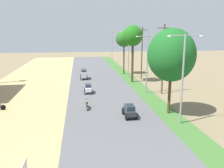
{
  "coord_description": "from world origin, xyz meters",
  "views": [
    {
      "loc": [
        -3.08,
        -7.96,
        8.13
      ],
      "look_at": [
        0.94,
        20.39,
        1.81
      ],
      "focal_mm": 38.12,
      "sensor_mm": 36.0,
      "label": 1
    }
  ],
  "objects_px": {
    "streetlamp_farthest": "(112,44)",
    "car_van_silver": "(84,74)",
    "median_tree_third": "(124,39)",
    "streetlamp_mid": "(147,60)",
    "utility_pole_far": "(142,52)",
    "motorbike_ahead_second": "(87,104)",
    "utility_pole_near": "(163,58)",
    "car_hatchback_white": "(88,88)",
    "streetlamp_near": "(183,73)",
    "streetlamp_far": "(129,51)",
    "median_tree_second": "(133,36)",
    "median_tree_nearest": "(171,55)",
    "car_sedan_charcoal": "(130,110)"
  },
  "relations": [
    {
      "from": "median_tree_nearest",
      "to": "streetlamp_far",
      "type": "relative_size",
      "value": 1.01
    },
    {
      "from": "utility_pole_near",
      "to": "car_hatchback_white",
      "type": "distance_m",
      "value": 10.63
    },
    {
      "from": "median_tree_nearest",
      "to": "car_hatchback_white",
      "type": "height_order",
      "value": "median_tree_nearest"
    },
    {
      "from": "streetlamp_mid",
      "to": "utility_pole_near",
      "type": "bearing_deg",
      "value": -9.86
    },
    {
      "from": "median_tree_nearest",
      "to": "streetlamp_far",
      "type": "distance_m",
      "value": 19.76
    },
    {
      "from": "streetlamp_mid",
      "to": "streetlamp_farthest",
      "type": "distance_m",
      "value": 32.83
    },
    {
      "from": "motorbike_ahead_second",
      "to": "median_tree_second",
      "type": "bearing_deg",
      "value": 58.53
    },
    {
      "from": "median_tree_nearest",
      "to": "car_hatchback_white",
      "type": "xyz_separation_m",
      "value": [
        -7.74,
        9.11,
        -5.17
      ]
    },
    {
      "from": "median_tree_third",
      "to": "median_tree_second",
      "type": "bearing_deg",
      "value": -90.46
    },
    {
      "from": "utility_pole_near",
      "to": "utility_pole_far",
      "type": "xyz_separation_m",
      "value": [
        -0.08,
        10.3,
        -0.09
      ]
    },
    {
      "from": "median_tree_nearest",
      "to": "motorbike_ahead_second",
      "type": "relative_size",
      "value": 4.69
    },
    {
      "from": "median_tree_third",
      "to": "car_van_silver",
      "type": "height_order",
      "value": "median_tree_third"
    },
    {
      "from": "streetlamp_far",
      "to": "motorbike_ahead_second",
      "type": "relative_size",
      "value": 4.62
    },
    {
      "from": "streetlamp_farthest",
      "to": "car_van_silver",
      "type": "height_order",
      "value": "streetlamp_farthest"
    },
    {
      "from": "median_tree_second",
      "to": "streetlamp_farthest",
      "type": "height_order",
      "value": "median_tree_second"
    },
    {
      "from": "median_tree_third",
      "to": "utility_pole_near",
      "type": "distance_m",
      "value": 15.65
    },
    {
      "from": "streetlamp_far",
      "to": "car_hatchback_white",
      "type": "relative_size",
      "value": 4.15
    },
    {
      "from": "median_tree_nearest",
      "to": "car_hatchback_white",
      "type": "relative_size",
      "value": 4.21
    },
    {
      "from": "car_sedan_charcoal",
      "to": "streetlamp_farthest",
      "type": "bearing_deg",
      "value": 84.28
    },
    {
      "from": "streetlamp_farthest",
      "to": "motorbike_ahead_second",
      "type": "bearing_deg",
      "value": -101.99
    },
    {
      "from": "utility_pole_near",
      "to": "utility_pole_far",
      "type": "relative_size",
      "value": 1.02
    },
    {
      "from": "median_tree_nearest",
      "to": "median_tree_second",
      "type": "bearing_deg",
      "value": 91.05
    },
    {
      "from": "streetlamp_far",
      "to": "utility_pole_far",
      "type": "xyz_separation_m",
      "value": [
        1.97,
        -1.73,
        -0.18
      ]
    },
    {
      "from": "median_tree_third",
      "to": "streetlamp_mid",
      "type": "relative_size",
      "value": 1.08
    },
    {
      "from": "streetlamp_far",
      "to": "streetlamp_farthest",
      "type": "bearing_deg",
      "value": 90.0
    },
    {
      "from": "streetlamp_near",
      "to": "streetlamp_mid",
      "type": "relative_size",
      "value": 1.03
    },
    {
      "from": "streetlamp_farthest",
      "to": "motorbike_ahead_second",
      "type": "xyz_separation_m",
      "value": [
        -8.14,
        -38.34,
        -4.33
      ]
    },
    {
      "from": "car_hatchback_white",
      "to": "car_van_silver",
      "type": "relative_size",
      "value": 0.83
    },
    {
      "from": "streetlamp_near",
      "to": "car_van_silver",
      "type": "bearing_deg",
      "value": 110.32
    },
    {
      "from": "streetlamp_farthest",
      "to": "car_hatchback_white",
      "type": "xyz_separation_m",
      "value": [
        -7.71,
        -31.77,
        -4.16
      ]
    },
    {
      "from": "median_tree_second",
      "to": "car_sedan_charcoal",
      "type": "relative_size",
      "value": 4.03
    },
    {
      "from": "streetlamp_near",
      "to": "motorbike_ahead_second",
      "type": "bearing_deg",
      "value": 146.54
    },
    {
      "from": "streetlamp_far",
      "to": "car_van_silver",
      "type": "height_order",
      "value": "streetlamp_far"
    },
    {
      "from": "streetlamp_near",
      "to": "car_hatchback_white",
      "type": "distance_m",
      "value": 14.74
    },
    {
      "from": "car_sedan_charcoal",
      "to": "car_van_silver",
      "type": "height_order",
      "value": "car_van_silver"
    },
    {
      "from": "streetlamp_mid",
      "to": "streetlamp_far",
      "type": "xyz_separation_m",
      "value": [
        0.0,
        11.67,
        0.34
      ]
    },
    {
      "from": "utility_pole_far",
      "to": "car_sedan_charcoal",
      "type": "relative_size",
      "value": 3.94
    },
    {
      "from": "streetlamp_far",
      "to": "utility_pole_near",
      "type": "relative_size",
      "value": 0.92
    },
    {
      "from": "streetlamp_near",
      "to": "utility_pole_near",
      "type": "bearing_deg",
      "value": 79.01
    },
    {
      "from": "utility_pole_far",
      "to": "motorbike_ahead_second",
      "type": "height_order",
      "value": "utility_pole_far"
    },
    {
      "from": "utility_pole_far",
      "to": "streetlamp_near",
      "type": "bearing_deg",
      "value": -95.4
    },
    {
      "from": "motorbike_ahead_second",
      "to": "streetlamp_near",
      "type": "bearing_deg",
      "value": -33.46
    },
    {
      "from": "median_tree_third",
      "to": "streetlamp_far",
      "type": "distance_m",
      "value": 3.86
    },
    {
      "from": "median_tree_nearest",
      "to": "streetlamp_mid",
      "type": "distance_m",
      "value": 8.18
    },
    {
      "from": "motorbike_ahead_second",
      "to": "streetlamp_mid",
      "type": "bearing_deg",
      "value": 34.09
    },
    {
      "from": "median_tree_second",
      "to": "motorbike_ahead_second",
      "type": "height_order",
      "value": "median_tree_second"
    },
    {
      "from": "streetlamp_mid",
      "to": "car_sedan_charcoal",
      "type": "xyz_separation_m",
      "value": [
        -4.16,
        -8.68,
        -3.74
      ]
    },
    {
      "from": "streetlamp_mid",
      "to": "streetlamp_far",
      "type": "bearing_deg",
      "value": 90.0
    },
    {
      "from": "streetlamp_near",
      "to": "streetlamp_farthest",
      "type": "bearing_deg",
      "value": 90.0
    },
    {
      "from": "median_tree_third",
      "to": "car_hatchback_white",
      "type": "height_order",
      "value": "median_tree_third"
    }
  ]
}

